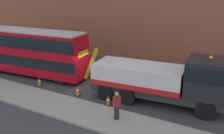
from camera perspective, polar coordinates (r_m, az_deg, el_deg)
name	(u,v)px	position (r m, az deg, el deg)	size (l,w,h in m)	color
ground_plane	(93,86)	(20.05, -4.42, -4.31)	(120.00, 120.00, 0.00)	#38383D
near_kerb	(58,105)	(17.00, -12.36, -8.63)	(60.00, 2.80, 0.15)	gray
recovery_tow_truck	(164,79)	(16.73, 11.94, -2.76)	(10.23, 3.43, 3.67)	#2D2D2D
double_decker_bus	(30,50)	(23.18, -18.50, 3.66)	(11.19, 3.53, 4.06)	#B70C19
pedestrian_bystander	(117,106)	(14.49, 1.08, -9.03)	(0.46, 0.47, 1.71)	#232333
traffic_cone_near_bus	(39,82)	(20.72, -16.45, -3.26)	(0.36, 0.36, 0.72)	orange
traffic_cone_midway	(78,91)	(18.28, -7.98, -5.53)	(0.36, 0.36, 0.72)	orange
traffic_cone_near_truck	(108,100)	(16.67, -0.89, -7.74)	(0.36, 0.36, 0.72)	orange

